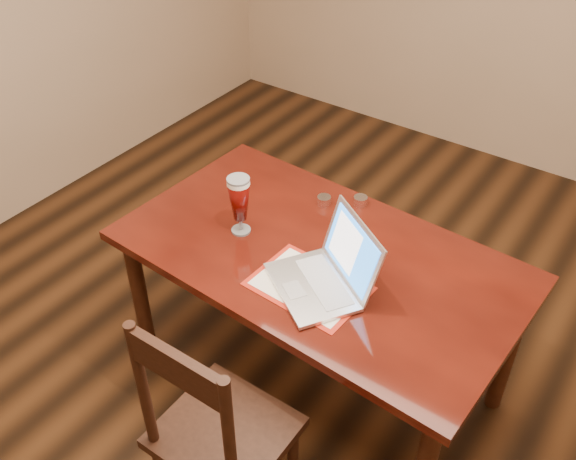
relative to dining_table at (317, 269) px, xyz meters
The scene contains 4 objects.
ground 0.68m from the dining_table, 71.32° to the right, with size 5.00×5.00×0.00m, color black.
room_shell 1.10m from the dining_table, 71.32° to the right, with size 4.51×5.01×2.71m.
dining_table is the anchor object (origin of this frame).
dining_chair 0.76m from the dining_table, 84.26° to the right, with size 0.44×0.42×1.03m.
Camera 1 is at (0.98, -1.54, 2.40)m, focal length 40.00 mm.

